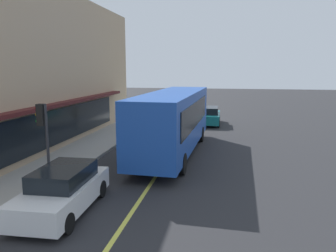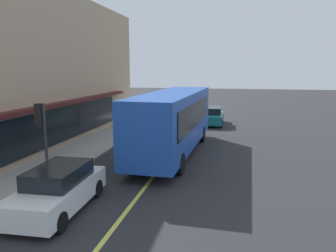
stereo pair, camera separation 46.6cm
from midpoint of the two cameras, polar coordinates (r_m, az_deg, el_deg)
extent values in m
plane|color=#28282B|center=(21.06, 0.97, -3.20)|extent=(120.00, 120.00, 0.00)
cube|color=#9E9B93|center=(22.41, -12.01, -2.42)|extent=(80.00, 2.92, 0.15)
cube|color=#D8D14C|center=(21.05, 0.97, -3.19)|extent=(36.00, 0.16, 0.01)
cube|color=#4C1919|center=(20.63, -17.58, 3.95)|extent=(17.44, 0.70, 0.20)
cube|color=black|center=(20.90, -17.92, 0.40)|extent=(14.95, 0.08, 2.00)
cube|color=#1E4CAD|center=(18.35, 0.24, 1.20)|extent=(11.10, 2.96, 3.00)
cube|color=black|center=(23.61, 3.08, 4.03)|extent=(0.21, 2.10, 1.80)
cube|color=black|center=(18.32, -3.84, 2.30)|extent=(8.79, 0.43, 1.32)
cube|color=black|center=(17.78, 4.04, 2.06)|extent=(8.79, 0.43, 1.32)
cube|color=#0CF259|center=(23.61, 3.13, 6.19)|extent=(0.16, 1.90, 0.36)
cube|color=#2D2D33|center=(23.93, 3.09, 0.21)|extent=(0.26, 2.40, 0.40)
cylinder|color=black|center=(22.24, -0.66, -1.18)|extent=(1.01, 0.34, 1.00)
cylinder|color=black|center=(21.84, 5.12, -1.42)|extent=(1.01, 0.34, 1.00)
cylinder|color=black|center=(15.65, -6.62, -6.03)|extent=(1.01, 0.34, 1.00)
cylinder|color=black|center=(15.08, 1.58, -6.59)|extent=(1.01, 0.34, 1.00)
cylinder|color=#2D2D33|center=(14.78, -21.04, -2.60)|extent=(0.12, 0.12, 3.20)
cube|color=black|center=(14.69, -21.99, 1.82)|extent=(0.30, 0.30, 0.90)
sphere|color=red|center=(14.75, -22.62, 2.87)|extent=(0.18, 0.18, 0.18)
sphere|color=orange|center=(14.79, -22.55, 1.83)|extent=(0.18, 0.18, 0.18)
sphere|color=green|center=(14.82, -22.48, 0.80)|extent=(0.18, 0.18, 0.18)
cube|color=white|center=(11.92, -18.91, -11.24)|extent=(4.35, 1.92, 0.75)
cube|color=black|center=(11.83, -18.75, -8.05)|extent=(2.45, 1.58, 0.55)
cylinder|color=black|center=(10.51, -18.37, -15.77)|extent=(0.65, 0.24, 0.64)
cylinder|color=black|center=(11.31, -26.04, -14.41)|extent=(0.65, 0.24, 0.64)
cylinder|color=black|center=(12.89, -12.60, -10.60)|extent=(0.65, 0.24, 0.64)
cylinder|color=black|center=(13.55, -19.18, -9.90)|extent=(0.65, 0.24, 0.64)
cube|color=#14666B|center=(28.72, 6.68, 1.48)|extent=(4.33, 1.86, 0.75)
cube|color=black|center=(28.48, 6.69, 2.73)|extent=(2.43, 1.55, 0.55)
cylinder|color=black|center=(30.21, 5.24, 1.40)|extent=(0.64, 0.23, 0.64)
cylinder|color=black|center=(30.14, 8.35, 1.31)|extent=(0.64, 0.23, 0.64)
cylinder|color=black|center=(27.41, 4.81, 0.53)|extent=(0.64, 0.23, 0.64)
cylinder|color=black|center=(27.33, 8.24, 0.43)|extent=(0.64, 0.23, 0.64)
cylinder|color=black|center=(24.70, -8.72, 0.06)|extent=(0.18, 0.18, 0.89)
cylinder|color=#B28C33|center=(24.58, -8.77, 1.89)|extent=(0.34, 0.34, 0.71)
sphere|color=tan|center=(24.52, -8.80, 2.99)|extent=(0.25, 0.25, 0.25)
camera|label=1|loc=(0.23, -90.72, -0.13)|focal=35.15mm
camera|label=2|loc=(0.23, 89.28, 0.13)|focal=35.15mm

